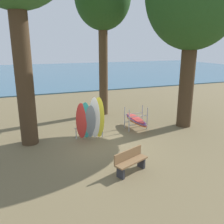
{
  "coord_description": "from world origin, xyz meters",
  "views": [
    {
      "loc": [
        -3.42,
        -10.01,
        4.59
      ],
      "look_at": [
        0.95,
        1.61,
        1.1
      ],
      "focal_mm": 38.96,
      "sensor_mm": 36.0,
      "label": 1
    }
  ],
  "objects_px": {
    "leaning_board_pile": "(91,120)",
    "park_bench": "(130,161)",
    "tree_mid_behind": "(103,0)",
    "board_storage_rack": "(136,120)"
  },
  "relations": [
    {
      "from": "tree_mid_behind",
      "to": "leaning_board_pile",
      "type": "height_order",
      "value": "tree_mid_behind"
    },
    {
      "from": "park_bench",
      "to": "board_storage_rack",
      "type": "bearing_deg",
      "value": 61.52
    },
    {
      "from": "leaning_board_pile",
      "to": "park_bench",
      "type": "distance_m",
      "value": 3.63
    },
    {
      "from": "leaning_board_pile",
      "to": "park_bench",
      "type": "xyz_separation_m",
      "value": [
        0.5,
        -3.55,
        -0.57
      ]
    },
    {
      "from": "tree_mid_behind",
      "to": "park_bench",
      "type": "distance_m",
      "value": 10.35
    },
    {
      "from": "tree_mid_behind",
      "to": "board_storage_rack",
      "type": "bearing_deg",
      "value": -78.35
    },
    {
      "from": "tree_mid_behind",
      "to": "leaning_board_pile",
      "type": "xyz_separation_m",
      "value": [
        -2.09,
        -4.18,
        -6.13
      ]
    },
    {
      "from": "park_bench",
      "to": "tree_mid_behind",
      "type": "bearing_deg",
      "value": 78.39
    },
    {
      "from": "leaning_board_pile",
      "to": "tree_mid_behind",
      "type": "bearing_deg",
      "value": 63.44
    },
    {
      "from": "tree_mid_behind",
      "to": "board_storage_rack",
      "type": "height_order",
      "value": "tree_mid_behind"
    }
  ]
}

